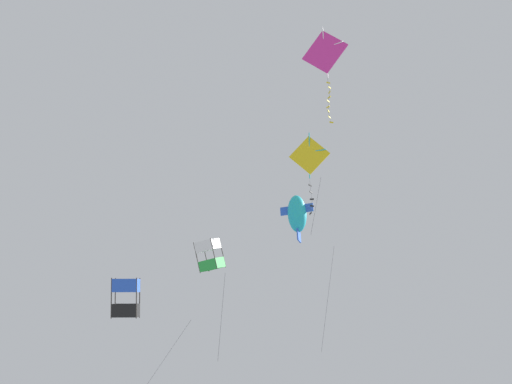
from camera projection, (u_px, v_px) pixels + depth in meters
kite_diamond_far_centre at (325, 52)px, 40.24m from camera, size 1.37×1.78×4.88m
kite_diamond_highest at (310, 156)px, 38.64m from camera, size 1.43×1.06×4.89m
kite_fish_low_drifter at (297, 214)px, 40.46m from camera, size 2.52×2.20×7.90m
kite_box_mid_left at (210, 255)px, 35.37m from camera, size 1.50×1.37×5.10m
kite_box_upper_right at (126, 298)px, 37.33m from camera, size 3.47×3.16×7.39m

